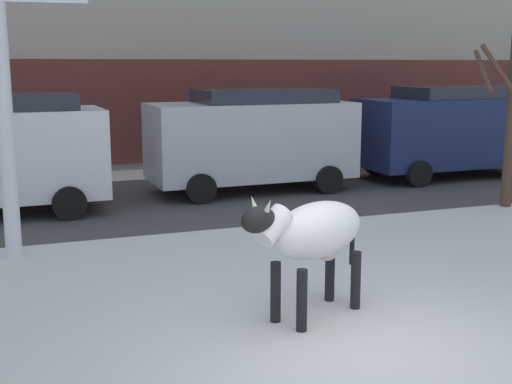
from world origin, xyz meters
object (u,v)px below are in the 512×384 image
object	(u,v)px
bare_tree_far_back	(510,101)
pedestrian_near_billboard	(30,148)
cow_holstein	(314,232)
car_navy_van	(449,129)
car_silver_van	(252,137)
pedestrian_by_cars	(442,132)

from	to	relation	value
bare_tree_far_back	pedestrian_near_billboard	bearing A→B (deg)	146.00
pedestrian_near_billboard	cow_holstein	bearing A→B (deg)	-75.18
cow_holstein	car_navy_van	world-z (taller)	car_navy_van
cow_holstein	pedestrian_near_billboard	xyz separation A→B (m)	(-2.71, 10.24, -0.12)
car_navy_van	pedestrian_near_billboard	xyz separation A→B (m)	(-10.09, 2.60, -0.36)
car_navy_van	pedestrian_near_billboard	size ratio (longest dim) A/B	2.68
cow_holstein	car_silver_van	xyz separation A→B (m)	(2.02, 7.57, 0.24)
cow_holstein	bare_tree_far_back	bearing A→B (deg)	33.77
cow_holstein	pedestrian_by_cars	xyz separation A→B (m)	(9.05, 10.24, -0.12)
car_silver_van	bare_tree_far_back	xyz separation A→B (m)	(4.25, -3.38, 0.91)
cow_holstein	bare_tree_far_back	size ratio (longest dim) A/B	0.46
car_navy_van	pedestrian_near_billboard	world-z (taller)	car_navy_van
pedestrian_by_cars	bare_tree_far_back	distance (m)	6.78
bare_tree_far_back	car_navy_van	bearing A→B (deg)	72.07
cow_holstein	pedestrian_near_billboard	bearing A→B (deg)	104.82
car_silver_van	pedestrian_by_cars	world-z (taller)	car_silver_van
car_silver_van	pedestrian_near_billboard	bearing A→B (deg)	150.56
pedestrian_by_cars	bare_tree_far_back	world-z (taller)	bare_tree_far_back
cow_holstein	car_navy_van	xyz separation A→B (m)	(7.38, 7.64, 0.24)
car_navy_van	pedestrian_by_cars	size ratio (longest dim) A/B	2.68
cow_holstein	bare_tree_far_back	world-z (taller)	bare_tree_far_back
car_navy_van	pedestrian_by_cars	bearing A→B (deg)	57.31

